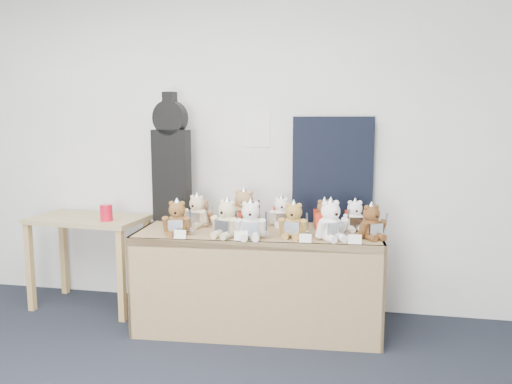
% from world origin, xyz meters
% --- Properties ---
extents(room_shell, '(6.00, 6.00, 6.00)m').
position_xyz_m(room_shell, '(0.64, 2.49, 1.50)').
color(room_shell, white).
rests_on(room_shell, floor).
extents(display_table, '(1.84, 0.87, 0.75)m').
position_xyz_m(display_table, '(0.75, 1.97, 0.59)').
color(display_table, olive).
rests_on(display_table, floor).
extents(side_table, '(0.96, 0.59, 0.77)m').
position_xyz_m(side_table, '(-0.72, 2.15, 0.64)').
color(side_table, '#93774F').
rests_on(side_table, floor).
extents(guitar_case, '(0.33, 0.14, 1.04)m').
position_xyz_m(guitar_case, '(-0.02, 2.24, 1.26)').
color(guitar_case, black).
rests_on(guitar_case, display_table).
extents(navy_board, '(0.64, 0.04, 0.85)m').
position_xyz_m(navy_board, '(1.27, 2.41, 1.17)').
color(navy_board, black).
rests_on(navy_board, display_table).
extents(red_cup, '(0.10, 0.10, 0.13)m').
position_xyz_m(red_cup, '(-0.49, 2.03, 0.84)').
color(red_cup, red).
rests_on(red_cup, side_table).
extents(teddy_front_far_left, '(0.23, 0.20, 0.28)m').
position_xyz_m(teddy_front_far_left, '(0.20, 1.77, 0.86)').
color(teddy_front_far_left, brown).
rests_on(teddy_front_far_left, display_table).
extents(teddy_front_left, '(0.24, 0.24, 0.30)m').
position_xyz_m(teddy_front_left, '(0.56, 1.79, 0.87)').
color(teddy_front_left, '#C9BA8D').
rests_on(teddy_front_left, display_table).
extents(teddy_front_centre, '(0.25, 0.21, 0.30)m').
position_xyz_m(teddy_front_centre, '(0.74, 1.76, 0.87)').
color(teddy_front_centre, silver).
rests_on(teddy_front_centre, display_table).
extents(teddy_front_right, '(0.23, 0.19, 0.28)m').
position_xyz_m(teddy_front_right, '(1.03, 1.86, 0.86)').
color(teddy_front_right, olive).
rests_on(teddy_front_right, display_table).
extents(teddy_front_far_right, '(0.26, 0.26, 0.31)m').
position_xyz_m(teddy_front_far_right, '(1.29, 1.84, 0.87)').
color(teddy_front_far_right, white).
rests_on(teddy_front_far_right, display_table).
extents(teddy_front_end, '(0.23, 0.22, 0.27)m').
position_xyz_m(teddy_front_end, '(1.56, 1.92, 0.86)').
color(teddy_front_end, brown).
rests_on(teddy_front_end, display_table).
extents(teddy_back_left, '(0.23, 0.21, 0.28)m').
position_xyz_m(teddy_back_left, '(0.25, 2.07, 0.86)').
color(teddy_back_left, beige).
rests_on(teddy_back_left, display_table).
extents(teddy_back_centre_left, '(0.27, 0.23, 0.33)m').
position_xyz_m(teddy_back_centre_left, '(0.61, 2.13, 0.88)').
color(teddy_back_centre_left, '#A68353').
rests_on(teddy_back_centre_left, display_table).
extents(teddy_back_centre_right, '(0.22, 0.19, 0.26)m').
position_xyz_m(teddy_back_centre_right, '(0.89, 2.22, 0.85)').
color(teddy_back_centre_right, white).
rests_on(teddy_back_centre_right, display_table).
extents(teddy_back_right, '(0.21, 0.21, 0.26)m').
position_xyz_m(teddy_back_right, '(1.22, 2.19, 0.85)').
color(teddy_back_right, brown).
rests_on(teddy_back_right, display_table).
extents(teddy_back_end, '(0.22, 0.19, 0.26)m').
position_xyz_m(teddy_back_end, '(1.45, 2.17, 0.85)').
color(teddy_back_end, white).
rests_on(teddy_back_end, display_table).
extents(teddy_back_far_left, '(0.19, 0.16, 0.23)m').
position_xyz_m(teddy_back_far_left, '(0.27, 2.15, 0.84)').
color(teddy_back_far_left, '#906743').
rests_on(teddy_back_far_left, display_table).
extents(entry_card_a, '(0.09, 0.02, 0.06)m').
position_xyz_m(entry_card_a, '(0.26, 1.65, 0.78)').
color(entry_card_a, silver).
rests_on(entry_card_a, display_table).
extents(entry_card_b, '(0.09, 0.03, 0.07)m').
position_xyz_m(entry_card_b, '(0.69, 1.68, 0.78)').
color(entry_card_b, silver).
rests_on(entry_card_b, display_table).
extents(entry_card_c, '(0.08, 0.02, 0.06)m').
position_xyz_m(entry_card_c, '(1.13, 1.71, 0.78)').
color(entry_card_c, silver).
rests_on(entry_card_c, display_table).
extents(entry_card_d, '(0.09, 0.03, 0.06)m').
position_xyz_m(entry_card_d, '(1.45, 1.73, 0.78)').
color(entry_card_d, silver).
rests_on(entry_card_d, display_table).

